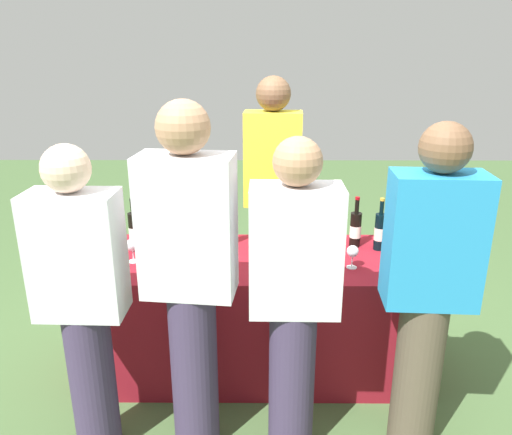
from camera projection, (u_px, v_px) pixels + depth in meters
name	position (u px, v px, depth m)	size (l,w,h in m)	color
ground_plane	(256.00, 364.00, 3.21)	(12.00, 12.00, 0.00)	#476638
tasting_table	(256.00, 313.00, 3.08)	(1.99, 0.75, 0.75)	maroon
wine_bottle_0	(134.00, 231.00, 3.03)	(0.07, 0.07, 0.33)	black
wine_bottle_1	(156.00, 230.00, 3.05)	(0.07, 0.07, 0.33)	black
wine_bottle_2	(227.00, 228.00, 3.11)	(0.07, 0.07, 0.32)	black
wine_bottle_3	(264.00, 235.00, 2.99)	(0.07, 0.07, 0.31)	black
wine_bottle_4	(313.00, 229.00, 3.06)	(0.08, 0.08, 0.33)	black
wine_bottle_5	(355.00, 229.00, 3.09)	(0.07, 0.07, 0.32)	black
wine_bottle_6	(380.00, 231.00, 3.04)	(0.07, 0.07, 0.33)	black
wine_glass_0	(132.00, 246.00, 2.87)	(0.07, 0.07, 0.14)	silver
wine_glass_1	(179.00, 250.00, 2.84)	(0.07, 0.07, 0.13)	silver
wine_glass_2	(324.00, 249.00, 2.82)	(0.06, 0.06, 0.14)	silver
wine_glass_3	(353.00, 252.00, 2.79)	(0.07, 0.07, 0.13)	silver
server_pouring	(272.00, 191.00, 3.53)	(0.41, 0.24, 1.75)	#3F3351
guest_0	(83.00, 299.00, 2.28)	(0.40, 0.23, 1.56)	#3F3351
guest_1	(190.00, 275.00, 2.28)	(0.44, 0.27, 1.74)	#3F3351
guest_2	(294.00, 296.00, 2.28)	(0.41, 0.23, 1.59)	#3F3351
guest_3	(428.00, 287.00, 2.29)	(0.42, 0.25, 1.65)	brown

